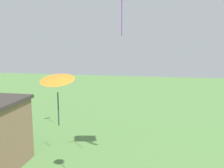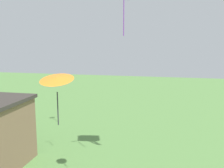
% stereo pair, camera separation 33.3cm
% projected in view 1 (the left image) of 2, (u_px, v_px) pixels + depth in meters
% --- Properties ---
extents(kite_orange_delta, '(1.42, 1.40, 2.16)m').
position_uv_depth(kite_orange_delta, '(57.00, 79.00, 9.91)').
color(kite_orange_delta, orange).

